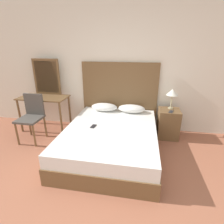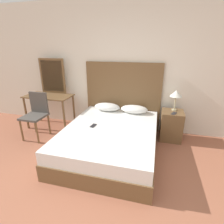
% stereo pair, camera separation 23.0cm
% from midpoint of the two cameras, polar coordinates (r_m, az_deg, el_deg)
% --- Properties ---
extents(wall_back, '(10.00, 0.06, 2.70)m').
position_cam_midpoint_polar(wall_back, '(3.85, 2.04, 13.98)').
color(wall_back, silver).
rests_on(wall_back, ground_plane).
extents(bed, '(1.57, 2.02, 0.48)m').
position_cam_midpoint_polar(bed, '(3.16, -2.44, -9.04)').
color(bed, brown).
rests_on(bed, ground_plane).
extents(headboard, '(1.65, 0.05, 1.49)m').
position_cam_midpoint_polar(headboard, '(3.90, 0.72, 5.02)').
color(headboard, brown).
rests_on(headboard, ground_plane).
extents(pillow_left, '(0.56, 0.31, 0.16)m').
position_cam_midpoint_polar(pillow_left, '(3.80, -4.27, 1.60)').
color(pillow_left, white).
rests_on(pillow_left, bed).
extents(pillow_right, '(0.56, 0.31, 0.16)m').
position_cam_midpoint_polar(pillow_right, '(3.71, 4.66, 1.07)').
color(pillow_right, white).
rests_on(pillow_right, bed).
extents(phone_on_bed, '(0.09, 0.16, 0.01)m').
position_cam_midpoint_polar(phone_on_bed, '(3.10, -8.24, -4.66)').
color(phone_on_bed, '#232328').
rests_on(phone_on_bed, bed).
extents(nightstand, '(0.42, 0.43, 0.60)m').
position_cam_midpoint_polar(nightstand, '(3.77, 16.21, -3.64)').
color(nightstand, brown).
rests_on(nightstand, ground_plane).
extents(table_lamp, '(0.23, 0.23, 0.41)m').
position_cam_midpoint_polar(table_lamp, '(3.65, 17.43, 5.98)').
color(table_lamp, tan).
rests_on(table_lamp, nightstand).
extents(phone_on_nightstand, '(0.12, 0.17, 0.01)m').
position_cam_midpoint_polar(phone_on_nightstand, '(3.56, 16.99, 0.11)').
color(phone_on_nightstand, '#232328').
rests_on(phone_on_nightstand, nightstand).
extents(vanity_desk, '(1.04, 0.54, 0.76)m').
position_cam_midpoint_polar(vanity_desk, '(4.18, -22.81, 2.95)').
color(vanity_desk, brown).
rests_on(vanity_desk, ground_plane).
extents(vanity_mirror, '(0.62, 0.03, 0.79)m').
position_cam_midpoint_polar(vanity_mirror, '(4.27, -22.04, 10.57)').
color(vanity_mirror, brown).
rests_on(vanity_mirror, vanity_desk).
extents(chair, '(0.42, 0.46, 0.92)m').
position_cam_midpoint_polar(chair, '(3.85, -26.28, -0.75)').
color(chair, '#4C4742').
rests_on(chair, ground_plane).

